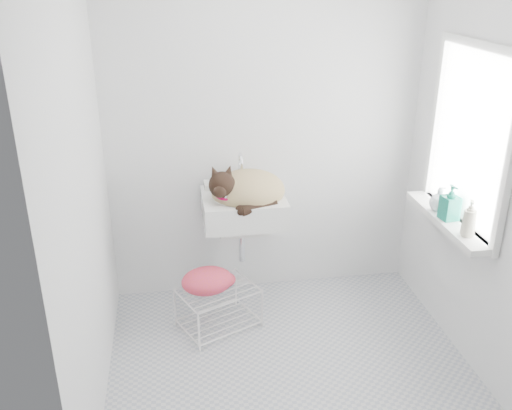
{
  "coord_description": "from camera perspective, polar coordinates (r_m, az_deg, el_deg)",
  "views": [
    {
      "loc": [
        -0.63,
        -2.71,
        2.27
      ],
      "look_at": [
        -0.14,
        0.5,
        0.88
      ],
      "focal_mm": 39.2,
      "sensor_mm": 36.0,
      "label": 1
    }
  ],
  "objects": [
    {
      "name": "bottle_b",
      "position": [
        3.6,
        18.99,
        -1.36
      ],
      "size": [
        0.11,
        0.11,
        0.22
      ],
      "primitive_type": "imported",
      "rotation": [
        0.0,
        0.0,
        0.14
      ],
      "color": "#137E66",
      "rests_on": "windowsill"
    },
    {
      "name": "faucet",
      "position": [
        3.87,
        -1.69,
        3.87
      ],
      "size": [
        0.2,
        0.14,
        0.2
      ],
      "primitive_type": null,
      "color": "silver",
      "rests_on": "sink"
    },
    {
      "name": "back_wall",
      "position": [
        3.9,
        0.86,
        8.01
      ],
      "size": [
        2.2,
        0.02,
        2.5
      ],
      "primitive_type": "cube",
      "color": "silver",
      "rests_on": "ground"
    },
    {
      "name": "floor",
      "position": [
        3.59,
        3.51,
        -16.1
      ],
      "size": [
        2.2,
        2.0,
        0.02
      ],
      "primitive_type": "cube",
      "color": "#BABABA",
      "rests_on": "ground"
    },
    {
      "name": "cat",
      "position": [
        3.72,
        -1.13,
        1.46
      ],
      "size": [
        0.52,
        0.43,
        0.32
      ],
      "rotation": [
        0.0,
        0.0,
        0.05
      ],
      "color": "tan",
      "rests_on": "sink"
    },
    {
      "name": "bottle_a",
      "position": [
        3.42,
        20.69,
        -2.93
      ],
      "size": [
        0.09,
        0.09,
        0.18
      ],
      "primitive_type": "imported",
      "rotation": [
        0.0,
        0.0,
        5.93
      ],
      "color": "beige",
      "rests_on": "windowsill"
    },
    {
      "name": "windowsill",
      "position": [
        3.64,
        18.92,
        -1.47
      ],
      "size": [
        0.16,
        0.88,
        0.04
      ],
      "primitive_type": "cube",
      "color": "white",
      "rests_on": "right_wall"
    },
    {
      "name": "right_wall",
      "position": [
        3.37,
        22.69,
        3.75
      ],
      "size": [
        0.02,
        2.0,
        2.5
      ],
      "primitive_type": "cube",
      "color": "silver",
      "rests_on": "ground"
    },
    {
      "name": "window_glass",
      "position": [
        3.5,
        21.11,
        6.38
      ],
      "size": [
        0.01,
        0.8,
        1.0
      ],
      "primitive_type": "cube",
      "color": "white",
      "rests_on": "right_wall"
    },
    {
      "name": "sink",
      "position": [
        3.75,
        -1.32,
        0.96
      ],
      "size": [
        0.55,
        0.48,
        0.22
      ],
      "primitive_type": "cube",
      "color": "white",
      "rests_on": "back_wall"
    },
    {
      "name": "wire_rack",
      "position": [
        3.84,
        -3.85,
        -10.35
      ],
      "size": [
        0.58,
        0.51,
        0.29
      ],
      "primitive_type": "cube",
      "rotation": [
        0.0,
        0.0,
        0.44
      ],
      "color": "silver",
      "rests_on": "floor"
    },
    {
      "name": "bottle_c",
      "position": [
        3.71,
        18.06,
        -0.5
      ],
      "size": [
        0.16,
        0.16,
        0.15
      ],
      "primitive_type": "imported",
      "rotation": [
        0.0,
        0.0,
        1.1
      ],
      "color": "white",
      "rests_on": "windowsill"
    },
    {
      "name": "window_frame",
      "position": [
        3.49,
        20.89,
        6.38
      ],
      "size": [
        0.04,
        0.9,
        1.1
      ],
      "primitive_type": "cube",
      "color": "white",
      "rests_on": "right_wall"
    },
    {
      "name": "left_wall",
      "position": [
        2.93,
        -17.41,
        1.72
      ],
      "size": [
        0.02,
        2.0,
        2.5
      ],
      "primitive_type": "cube",
      "color": "silver",
      "rests_on": "ground"
    },
    {
      "name": "towel",
      "position": [
        3.75,
        -4.97,
        -8.27
      ],
      "size": [
        0.39,
        0.3,
        0.14
      ],
      "primitive_type": "ellipsoid",
      "rotation": [
        0.0,
        0.0,
        0.18
      ],
      "color": "#DA460C",
      "rests_on": "wire_rack"
    }
  ]
}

